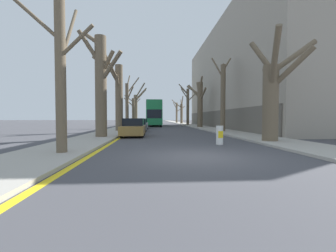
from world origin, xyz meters
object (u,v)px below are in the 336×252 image
at_px(street_tree_right_0, 273,93).
at_px(parked_car_0, 133,128).
at_px(street_tree_right_1, 223,94).
at_px(street_tree_right_2, 199,102).
at_px(street_tree_left_0, 60,70).
at_px(street_tree_right_4, 181,112).
at_px(parked_car_2, 141,124).
at_px(traffic_bollard, 220,135).
at_px(street_tree_left_2, 118,94).
at_px(parked_car_1, 139,125).
at_px(street_tree_left_3, 128,103).
at_px(street_tree_left_5, 136,107).
at_px(double_decker_bus, 154,112).
at_px(street_tree_right_3, 188,105).
at_px(street_tree_left_4, 133,111).
at_px(street_tree_left_1, 100,82).
at_px(street_tree_right_5, 177,112).

bearing_deg(street_tree_right_0, parked_car_0, 147.92).
bearing_deg(street_tree_right_1, street_tree_right_2, 91.02).
height_order(street_tree_left_0, street_tree_right_4, street_tree_right_4).
xyz_separation_m(street_tree_left_0, street_tree_right_1, (10.80, 13.67, 0.55)).
bearing_deg(street_tree_right_2, parked_car_2, -160.66).
distance_m(street_tree_right_0, street_tree_right_2, 20.74).
bearing_deg(parked_car_2, street_tree_right_1, -41.56).
height_order(street_tree_right_4, traffic_bollard, street_tree_right_4).
bearing_deg(street_tree_right_1, traffic_bollard, -108.28).
distance_m(street_tree_left_2, parked_car_1, 4.01).
relative_size(street_tree_left_3, street_tree_left_5, 0.88).
xyz_separation_m(double_decker_bus, parked_car_2, (-1.77, -10.40, -1.83)).
relative_size(street_tree_left_2, street_tree_right_3, 0.98).
bearing_deg(parked_car_0, street_tree_left_4, 95.21).
xyz_separation_m(street_tree_right_1, parked_car_0, (-8.77, -4.53, -3.23)).
height_order(street_tree_right_1, street_tree_right_2, street_tree_right_1).
height_order(street_tree_left_5, traffic_bollard, street_tree_left_5).
height_order(street_tree_left_0, double_decker_bus, street_tree_left_0).
xyz_separation_m(street_tree_left_1, street_tree_left_2, (0.04, 7.82, -0.09)).
distance_m(parked_car_0, parked_car_2, 12.30).
xyz_separation_m(street_tree_left_3, street_tree_right_5, (10.63, 32.63, -0.32)).
xyz_separation_m(parked_car_0, parked_car_1, (0.00, 6.41, -0.02)).
xyz_separation_m(street_tree_left_4, street_tree_right_1, (10.86, -18.41, 1.12)).
distance_m(street_tree_left_5, street_tree_right_2, 18.21).
relative_size(street_tree_right_0, traffic_bollard, 5.96).
relative_size(street_tree_left_0, street_tree_right_3, 0.78).
bearing_deg(street_tree_left_3, parked_car_1, -75.73).
relative_size(street_tree_left_3, parked_car_0, 1.81).
relative_size(street_tree_left_2, street_tree_right_2, 1.08).
distance_m(street_tree_right_2, traffic_bollard, 21.90).
bearing_deg(street_tree_left_0, street_tree_right_5, 79.44).
distance_m(street_tree_left_2, parked_car_0, 7.39).
bearing_deg(parked_car_0, double_decker_bus, 85.53).
bearing_deg(street_tree_right_3, parked_car_1, -113.04).
relative_size(street_tree_left_4, street_tree_right_5, 0.81).
bearing_deg(street_tree_left_1, street_tree_right_5, 77.66).
relative_size(street_tree_left_1, street_tree_right_1, 0.98).
bearing_deg(double_decker_bus, street_tree_right_0, -76.30).
bearing_deg(traffic_bollard, street_tree_right_2, 81.20).
bearing_deg(street_tree_right_5, parked_car_2, -103.61).
height_order(street_tree_left_2, street_tree_left_4, street_tree_left_2).
bearing_deg(street_tree_right_5, street_tree_left_4, -113.41).
relative_size(parked_car_0, traffic_bollard, 4.19).
bearing_deg(street_tree_left_3, street_tree_right_0, -61.96).
height_order(street_tree_left_1, street_tree_right_2, street_tree_left_1).
relative_size(street_tree_left_3, street_tree_right_1, 0.98).
height_order(street_tree_left_0, street_tree_right_5, street_tree_right_5).
bearing_deg(traffic_bollard, street_tree_left_1, 149.08).
xyz_separation_m(street_tree_right_0, street_tree_right_2, (-0.05, 20.72, 0.94)).
bearing_deg(double_decker_bus, street_tree_left_5, 116.63).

